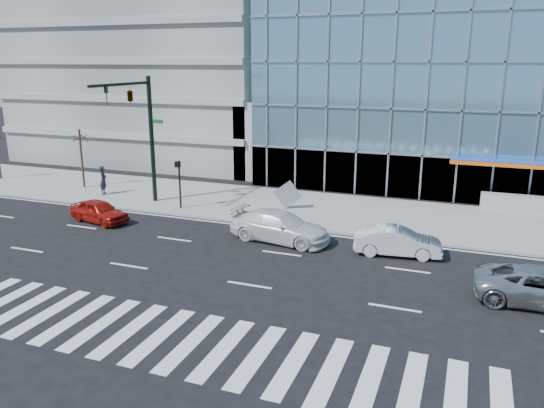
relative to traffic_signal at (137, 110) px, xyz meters
The scene contains 13 objects.
ground 13.41m from the traffic_signal, 22.56° to the right, with size 160.00×160.00×0.00m, color black.
sidewalk 13.03m from the traffic_signal, 17.33° to the left, with size 120.00×8.00×0.15m, color gray.
parking_garage 23.56m from the traffic_signal, 112.79° to the left, with size 24.00×24.00×20.00m, color gray.
ramp_block 14.68m from the traffic_signal, 69.59° to the left, with size 6.00×8.00×6.00m, color gray.
traffic_signal is the anchor object (origin of this frame).
ped_signal_post 4.75m from the traffic_signal, ahead, with size 0.30×0.33×3.00m.
street_tree_near 7.96m from the traffic_signal, 157.29° to the left, with size 1.10×1.10×4.23m.
silver_suv 23.76m from the traffic_signal, 15.62° to the right, with size 2.37×5.13×1.43m, color silver.
white_suv 11.94m from the traffic_signal, 15.28° to the right, with size 2.17×5.34×1.55m, color silver.
white_sedan 17.39m from the traffic_signal, ahead, with size 1.44×4.13×1.36m, color silver.
red_sedan 6.52m from the traffic_signal, 100.79° to the right, with size 1.53×3.81×1.30m, color #9C120C.
pedestrian 6.79m from the traffic_signal, 158.55° to the left, with size 0.72×0.47×1.98m, color black.
tilted_panel 10.52m from the traffic_signal, 16.61° to the left, with size 1.30×0.06×1.30m, color gray.
Camera 1 is at (8.15, -22.83, 9.11)m, focal length 35.00 mm.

